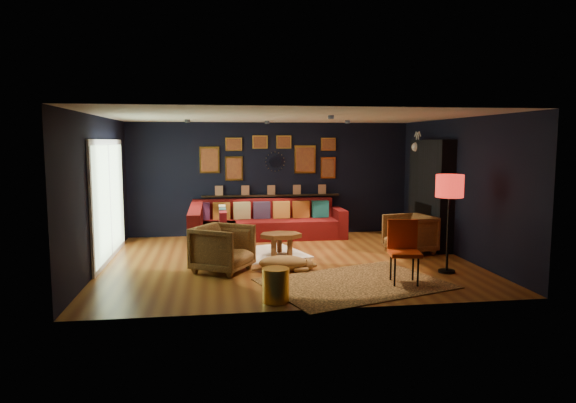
{
  "coord_description": "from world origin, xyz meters",
  "views": [
    {
      "loc": [
        -1.3,
        -9.06,
        2.16
      ],
      "look_at": [
        0.05,
        0.3,
        1.06
      ],
      "focal_mm": 32.0,
      "sensor_mm": 36.0,
      "label": 1
    }
  ],
  "objects": [
    {
      "name": "gold_stool",
      "position": [
        -0.5,
        -2.35,
        0.23
      ],
      "size": [
        0.37,
        0.37,
        0.46
      ],
      "primitive_type": "cylinder",
      "color": "gold",
      "rests_on": "ground"
    },
    {
      "name": "sunburst_mirror",
      "position": [
        0.1,
        2.72,
        1.7
      ],
      "size": [
        0.47,
        0.16,
        0.47
      ],
      "color": "silver",
      "rests_on": "room_walls"
    },
    {
      "name": "fireplace",
      "position": [
        3.09,
        0.9,
        1.02
      ],
      "size": [
        0.31,
        1.6,
        2.2
      ],
      "color": "black",
      "rests_on": "ground"
    },
    {
      "name": "leopard_rug",
      "position": [
        0.8,
        -1.66,
        0.01
      ],
      "size": [
        3.1,
        2.63,
        0.02
      ],
      "primitive_type": "cube",
      "rotation": [
        0.0,
        0.0,
        0.33
      ],
      "color": "#C18646",
      "rests_on": "ground"
    },
    {
      "name": "shag_rug",
      "position": [
        -0.64,
        0.52,
        0.01
      ],
      "size": [
        2.32,
        1.97,
        0.03
      ],
      "primitive_type": "cube",
      "rotation": [
        0.0,
        0.0,
        0.32
      ],
      "color": "white",
      "rests_on": "ground"
    },
    {
      "name": "floor_lamp",
      "position": [
        2.5,
        -1.2,
        1.37
      ],
      "size": [
        0.45,
        0.45,
        1.63
      ],
      "color": "black",
      "rests_on": "ground"
    },
    {
      "name": "coffee_table",
      "position": [
        -0.07,
        0.44,
        0.35
      ],
      "size": [
        0.81,
        0.61,
        0.41
      ],
      "rotation": [
        0.0,
        0.0,
        0.0
      ],
      "color": "brown",
      "rests_on": "shag_rug"
    },
    {
      "name": "ledge",
      "position": [
        0.0,
        2.68,
        0.92
      ],
      "size": [
        3.2,
        0.12,
        0.04
      ],
      "primitive_type": "cube",
      "color": "black",
      "rests_on": "room_walls"
    },
    {
      "name": "room_walls",
      "position": [
        0.0,
        0.0,
        1.59
      ],
      "size": [
        6.5,
        6.5,
        6.5
      ],
      "color": "black",
      "rests_on": "ground"
    },
    {
      "name": "pouf",
      "position": [
        -0.96,
        0.2,
        0.19
      ],
      "size": [
        0.5,
        0.5,
        0.33
      ],
      "primitive_type": "cylinder",
      "color": "maroon",
      "rests_on": "shag_rug"
    },
    {
      "name": "deer_head",
      "position": [
        3.14,
        1.4,
        2.05
      ],
      "size": [
        0.5,
        0.28,
        0.45
      ],
      "color": "white",
      "rests_on": "fireplace"
    },
    {
      "name": "armchair_right",
      "position": [
        2.45,
        0.32,
        0.41
      ],
      "size": [
        0.9,
        0.94,
        0.83
      ],
      "primitive_type": "imported",
      "rotation": [
        0.0,
        0.0,
        -1.37
      ],
      "color": "#CD8843",
      "rests_on": "ground"
    },
    {
      "name": "sectional",
      "position": [
        -0.61,
        1.81,
        0.32
      ],
      "size": [
        3.41,
        2.69,
        0.86
      ],
      "color": "maroon",
      "rests_on": "ground"
    },
    {
      "name": "ceiling_spots",
      "position": [
        -0.0,
        0.8,
        2.56
      ],
      "size": [
        3.3,
        2.5,
        0.06
      ],
      "color": "black",
      "rests_on": "room_walls"
    },
    {
      "name": "dog",
      "position": [
        -0.18,
        -0.73,
        0.19
      ],
      "size": [
        1.16,
        0.65,
        0.35
      ],
      "primitive_type": null,
      "rotation": [
        0.0,
        0.0,
        -0.1
      ],
      "color": "#A57E3E",
      "rests_on": "leopard_rug"
    },
    {
      "name": "armchair_left",
      "position": [
        -1.18,
        -0.6,
        0.43
      ],
      "size": [
        1.1,
        1.12,
        0.86
      ],
      "primitive_type": "imported",
      "rotation": [
        0.0,
        0.0,
        1.03
      ],
      "color": "#CD8843",
      "rests_on": "ground"
    },
    {
      "name": "gallery_wall",
      "position": [
        -0.01,
        2.72,
        1.81
      ],
      "size": [
        3.15,
        0.04,
        1.02
      ],
      "color": "gold",
      "rests_on": "room_walls"
    },
    {
      "name": "floor",
      "position": [
        0.0,
        0.0,
        0.0
      ],
      "size": [
        6.5,
        6.5,
        0.0
      ],
      "primitive_type": "plane",
      "color": "brown",
      "rests_on": "ground"
    },
    {
      "name": "sliding_door",
      "position": [
        -3.22,
        0.6,
        1.1
      ],
      "size": [
        0.06,
        2.8,
        2.2
      ],
      "color": "white",
      "rests_on": "ground"
    },
    {
      "name": "orange_chair",
      "position": [
        1.55,
        -1.69,
        0.57
      ],
      "size": [
        0.53,
        0.53,
        0.97
      ],
      "rotation": [
        0.0,
        0.0,
        -0.17
      ],
      "color": "black",
      "rests_on": "ground"
    }
  ]
}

